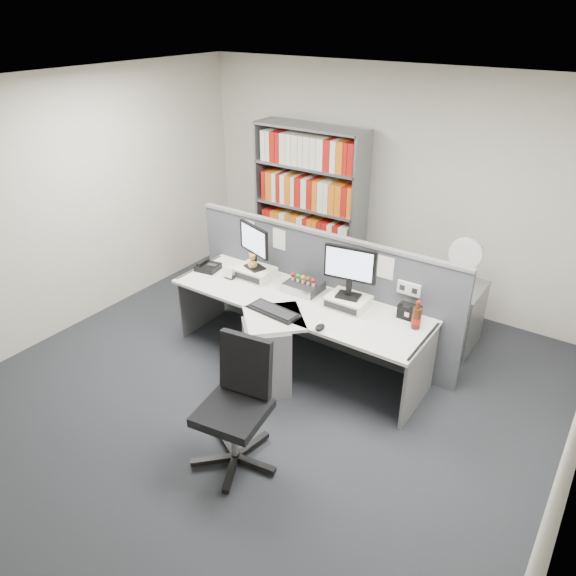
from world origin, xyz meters
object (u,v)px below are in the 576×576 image
Objects in this scene: monitor_left at (254,243)px; speaker at (409,312)px; shelving_unit at (309,209)px; desk_fan at (465,257)px; desk_phone at (208,267)px; office_chair at (238,401)px; mouse at (320,327)px; keyboard at (274,311)px; monitor_right at (350,268)px; desk_calendar at (230,274)px; cola_bottle at (416,318)px; desktop_pc at (304,286)px; filing_cabinet at (455,317)px; desk at (285,333)px.

speaker is at bearing 3.94° from monitor_left.
desk_fan is (2.10, -0.45, 0.06)m from shelving_unit.
office_chair reaches higher than desk_phone.
keyboard is at bearing 179.21° from mouse.
monitor_right reaches higher than office_chair.
keyboard is at bearing -150.46° from speaker.
shelving_unit is (-0.85, 1.96, 0.24)m from keyboard.
monitor_left is 1.70m from speaker.
monitor_right is at bearing 7.77° from desk_calendar.
monitor_left reaches higher than cola_bottle.
speaker is (1.08, 0.08, 0.02)m from desktop_pc.
cola_bottle is 0.38× the size of filing_cabinet.
shelving_unit is at bearing 167.93° from filing_cabinet.
monitor_right is at bearing 44.20° from keyboard.
keyboard is 0.50× the size of office_chair.
desktop_pc reaches higher than keyboard.
speaker is at bearing -101.15° from filing_cabinet.
desk_fan is (1.20, 1.40, 0.58)m from desk.
monitor_left is 4.04× the size of mouse.
monitor_right is at bearing -168.51° from speaker.
shelving_unit is 2.15m from desk_fan.
desk_fan reaches higher than cola_bottle.
desk_phone is (-1.16, 0.23, 0.30)m from desk.
mouse is 1.65m from desk_phone.
desk_fan is at bearing 38.11° from desktop_pc.
cola_bottle is (1.18, 0.49, 0.08)m from keyboard.
desk_fan is at bearing 63.80° from mouse.
keyboard is (0.01, -0.52, -0.03)m from desktop_pc.
desk_calendar is at bearing -172.23° from monitor_right.
desk_phone is (-1.62, -0.15, -0.36)m from monitor_right.
shelving_unit is (-0.84, 1.43, 0.21)m from desktop_pc.
desk is 7.69× the size of desktop_pc.
desk is 0.99m from monitor_left.
office_chair is (0.39, -1.53, -0.21)m from desktop_pc.
mouse is 0.11× the size of office_chair.
monitor_right is at bearing -126.15° from desk_fan.
desktop_pc is at bearing 176.59° from monitor_right.
keyboard is 1.28m from cola_bottle.
mouse is 2.40m from shelving_unit.
desk_fan is at bearing 71.03° from office_chair.
speaker is (2.18, 0.27, 0.03)m from desk_phone.
shelving_unit is (-0.07, 1.64, 0.20)m from desk_calendar.
monitor_left is 1.10m from monitor_right.
desk_calendar is at bearing -171.09° from speaker.
desk is 5.51× the size of monitor_left.
speaker is 1.02m from filing_cabinet.
desk reaches higher than filing_cabinet.
desk_fan is at bearing -12.08° from shelving_unit.
monitor_right is (0.46, 0.38, 0.66)m from desk.
desk is at bearing -82.30° from desktop_pc.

